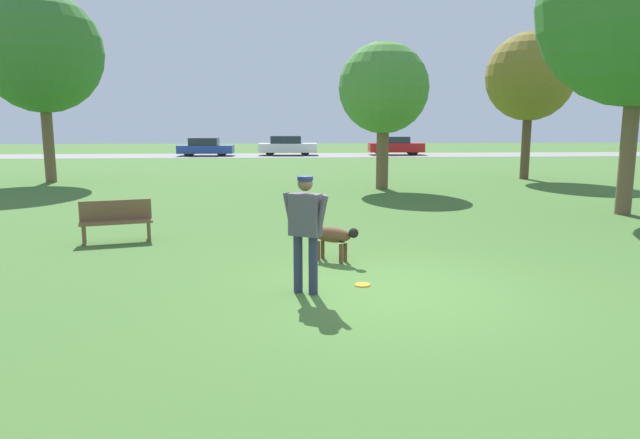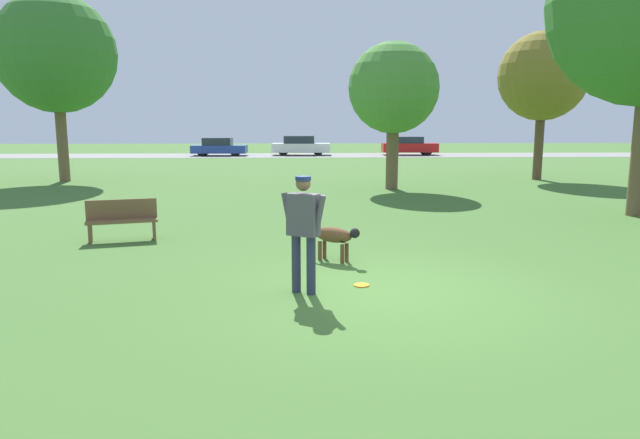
{
  "view_description": "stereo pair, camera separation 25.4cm",
  "coord_description": "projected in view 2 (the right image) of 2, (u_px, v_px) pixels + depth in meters",
  "views": [
    {
      "loc": [
        -1.46,
        -7.88,
        2.4
      ],
      "look_at": [
        -0.86,
        0.9,
        0.9
      ],
      "focal_mm": 32.0,
      "sensor_mm": 36.0,
      "label": 1
    },
    {
      "loc": [
        -1.21,
        -7.89,
        2.4
      ],
      "look_at": [
        -0.86,
        0.9,
        0.9
      ],
      "focal_mm": 32.0,
      "sensor_mm": 36.0,
      "label": 2
    }
  ],
  "objects": [
    {
      "name": "ground_plane",
      "position": [
        382.0,
        291.0,
        8.23
      ],
      "size": [
        120.0,
        120.0,
        0.0
      ],
      "primitive_type": "plane",
      "color": "#426B2D"
    },
    {
      "name": "dog",
      "position": [
        335.0,
        236.0,
        9.93
      ],
      "size": [
        0.95,
        0.73,
        0.63
      ],
      "rotation": [
        0.0,
        0.0,
        5.66
      ],
      "color": "brown",
      "rests_on": "ground_plane"
    },
    {
      "name": "tree_far_right",
      "position": [
        543.0,
        77.0,
        23.69
      ],
      "size": [
        3.67,
        3.67,
        6.15
      ],
      "color": "brown",
      "rests_on": "ground_plane"
    },
    {
      "name": "person",
      "position": [
        303.0,
        224.0,
        7.96
      ],
      "size": [
        0.65,
        0.43,
        1.67
      ],
      "rotation": [
        0.0,
        0.0,
        -0.52
      ],
      "color": "#2D334C",
      "rests_on": "ground_plane"
    },
    {
      "name": "park_bench",
      "position": [
        122.0,
        219.0,
        11.7
      ],
      "size": [
        1.46,
        0.76,
        0.84
      ],
      "rotation": [
        0.0,
        0.0,
        0.27
      ],
      "color": "brown",
      "rests_on": "ground_plane"
    },
    {
      "name": "parked_car_blue",
      "position": [
        219.0,
        147.0,
        41.92
      ],
      "size": [
        4.03,
        1.9,
        1.31
      ],
      "rotation": [
        0.0,
        0.0,
        -0.03
      ],
      "color": "#284293",
      "rests_on": "ground_plane"
    },
    {
      "name": "far_road_strip",
      "position": [
        313.0,
        155.0,
        42.44
      ],
      "size": [
        120.0,
        6.0,
        0.01
      ],
      "color": "gray",
      "rests_on": "ground_plane"
    },
    {
      "name": "parked_car_white",
      "position": [
        301.0,
        146.0,
        42.58
      ],
      "size": [
        4.38,
        2.03,
        1.44
      ],
      "rotation": [
        0.0,
        0.0,
        -0.05
      ],
      "color": "white",
      "rests_on": "ground_plane"
    },
    {
      "name": "frisbee",
      "position": [
        361.0,
        285.0,
        8.49
      ],
      "size": [
        0.23,
        0.23,
        0.02
      ],
      "color": "orange",
      "rests_on": "ground_plane"
    },
    {
      "name": "tree_far_left",
      "position": [
        56.0,
        54.0,
        22.79
      ],
      "size": [
        4.73,
        4.73,
        7.51
      ],
      "color": "brown",
      "rests_on": "ground_plane"
    },
    {
      "name": "tree_mid_center",
      "position": [
        394.0,
        89.0,
        20.31
      ],
      "size": [
        3.24,
        3.24,
        5.25
      ],
      "color": "brown",
      "rests_on": "ground_plane"
    },
    {
      "name": "parked_car_red",
      "position": [
        409.0,
        146.0,
        42.8
      ],
      "size": [
        4.14,
        1.83,
        1.38
      ],
      "rotation": [
        0.0,
        0.0,
        -0.03
      ],
      "color": "red",
      "rests_on": "ground_plane"
    }
  ]
}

